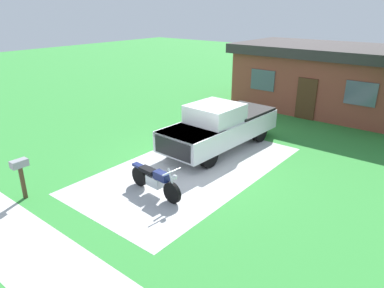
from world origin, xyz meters
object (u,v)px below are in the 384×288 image
motorcycle (155,180)px  mailbox (20,169)px  neighbor_house (326,77)px  pickup_truck (221,125)px

motorcycle → mailbox: mailbox is taller
neighbor_house → pickup_truck: bearing=-97.6°
mailbox → pickup_truck: bearing=72.4°
motorcycle → pickup_truck: bearing=98.2°
pickup_truck → neighbor_house: size_ratio=0.59×
motorcycle → mailbox: bearing=-137.5°
pickup_truck → mailbox: pickup_truck is taller
pickup_truck → neighbor_house: (1.12, 8.47, 0.84)m
pickup_truck → neighbor_house: 8.59m
motorcycle → neighbor_house: (0.48, 12.97, 1.32)m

